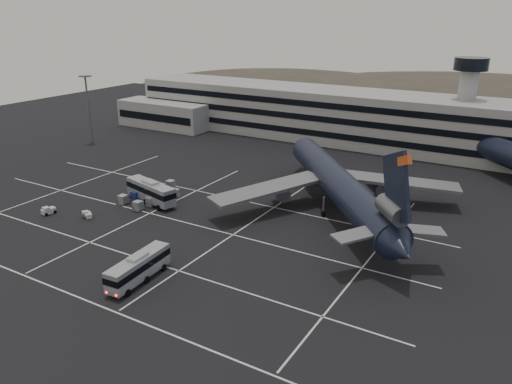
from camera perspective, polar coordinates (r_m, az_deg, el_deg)
ground at (r=85.99m, az=-10.84°, el=-4.07°), size 260.00×260.00×0.00m
lane_markings at (r=85.90m, az=-10.05°, el=-4.04°), size 90.00×55.62×0.01m
terminal at (r=143.53m, az=7.13°, el=8.79°), size 125.00×26.00×24.00m
hills at (r=235.40m, az=21.62°, el=7.24°), size 352.00×180.00×44.00m
lightpole_left at (r=144.48m, az=-18.69°, el=9.95°), size 2.40×2.40×18.28m
trijet_main at (r=90.29m, az=9.51°, el=0.79°), size 41.77×47.51×18.08m
bus_near at (r=69.77m, az=-13.29°, el=-8.32°), size 3.33×11.08×3.86m
bus_far at (r=96.69m, az=-11.93°, el=0.14°), size 12.73×5.82×4.38m
tug_a at (r=97.40m, az=-22.66°, el=-1.98°), size 1.72×2.50×1.49m
tug_b at (r=93.15m, az=-18.64°, el=-2.50°), size 2.29×2.04×1.27m
uld_cluster at (r=98.78m, az=-11.82°, el=-0.37°), size 8.51×14.60×1.77m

